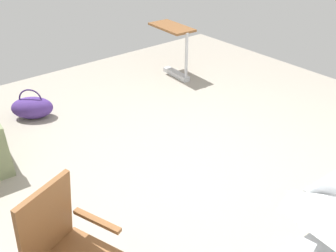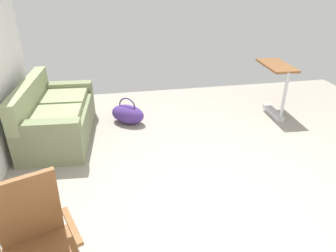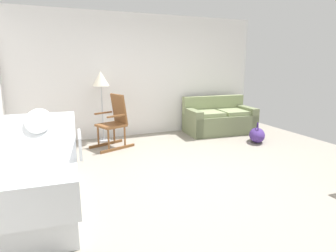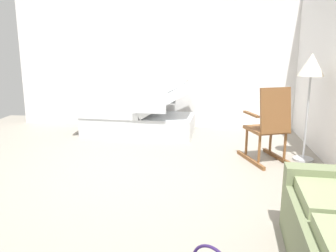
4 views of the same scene
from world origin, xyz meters
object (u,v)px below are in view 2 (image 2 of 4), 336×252
(duffel_bag, at_px, (128,114))
(rocking_chair, at_px, (38,248))
(overbed_table, at_px, (276,84))
(couch, at_px, (56,118))

(duffel_bag, bearing_deg, rocking_chair, 164.36)
(overbed_table, height_order, duffel_bag, overbed_table)
(rocking_chair, distance_m, duffel_bag, 2.99)
(couch, relative_size, rocking_chair, 1.58)
(overbed_table, bearing_deg, rocking_chair, 130.34)
(overbed_table, bearing_deg, couch, 93.22)
(couch, xyz_separation_m, rocking_chair, (-2.57, -0.24, 0.20))
(couch, distance_m, duffel_bag, 1.09)
(couch, bearing_deg, duffel_bag, -74.36)
(rocking_chair, xyz_separation_m, duffel_bag, (2.86, -0.80, -0.35))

